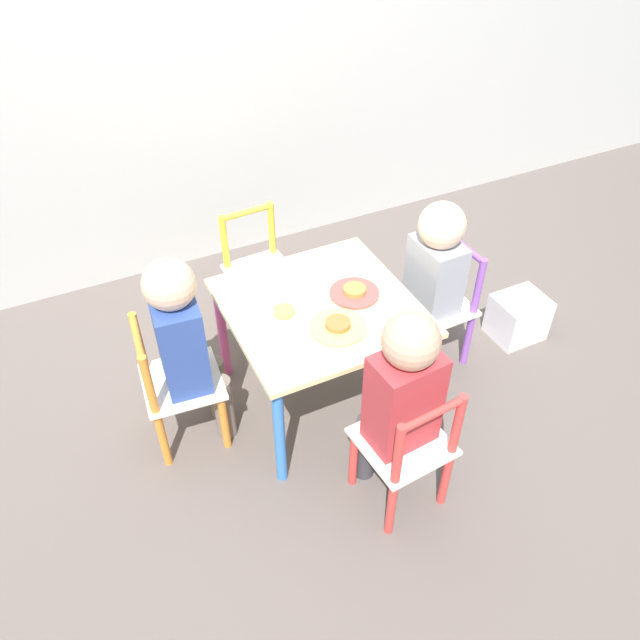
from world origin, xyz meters
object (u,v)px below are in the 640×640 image
object	(u,v)px
child_right	(432,272)
plate_front	(338,326)
chair_orange	(176,386)
plate_left	(284,314)
child_left	(185,338)
chair_yellow	(259,273)
storage_bin	(518,317)
child_front	(401,393)
kids_table	(320,318)
chair_purple	(439,306)
chair_red	(407,450)
plate_right	(354,292)

from	to	relation	value
child_right	plate_front	world-z (taller)	child_right
child_right	chair_orange	bearing A→B (deg)	-93.56
plate_left	child_left	bearing A→B (deg)	172.73
chair_yellow	storage_bin	size ratio (longest dim) A/B	2.46
plate_front	chair_orange	bearing A→B (deg)	160.94
plate_left	storage_bin	world-z (taller)	plate_left
plate_left	child_front	bearing A→B (deg)	-69.69
chair_yellow	child_right	xyz separation A→B (m)	(0.49, -0.51, 0.19)
kids_table	plate_front	distance (m)	0.15
plate_left	storage_bin	bearing A→B (deg)	-2.46
child_front	plate_left	distance (m)	0.49
chair_yellow	child_front	bearing A→B (deg)	-89.30
child_right	chair_purple	bearing A→B (deg)	90.00
chair_purple	child_left	size ratio (longest dim) A/B	0.68
child_left	storage_bin	size ratio (longest dim) A/B	3.63
chair_purple	plate_front	world-z (taller)	chair_purple
chair_red	child_left	distance (m)	0.78
chair_orange	chair_yellow	xyz separation A→B (m)	(0.49, 0.48, 0.00)
chair_purple	plate_left	distance (m)	0.69
plate_front	plate_left	xyz separation A→B (m)	(-0.13, 0.13, 0.00)
child_front	child_left	bearing A→B (deg)	-49.96
child_right	plate_left	xyz separation A→B (m)	(-0.60, -0.01, 0.03)
kids_table	plate_left	xyz separation A→B (m)	(-0.13, 0.00, 0.07)
chair_orange	plate_left	xyz separation A→B (m)	(0.39, -0.05, 0.21)
child_front	child_right	bearing A→B (deg)	-136.57
plate_left	kids_table	bearing A→B (deg)	-0.00
plate_left	plate_right	distance (m)	0.27
chair_red	child_right	distance (m)	0.70
child_right	plate_left	size ratio (longest dim) A/B	4.59
chair_purple	child_front	xyz separation A→B (m)	(-0.49, -0.48, 0.20)
child_right	plate_right	bearing A→B (deg)	-89.39
child_left	child_right	bearing A→B (deg)	-86.65
chair_red	chair_orange	size ratio (longest dim) A/B	1.00
child_front	plate_front	distance (m)	0.33
chair_purple	child_left	xyz separation A→B (m)	(-0.99, 0.03, 0.20)
plate_left	storage_bin	xyz separation A→B (m)	(1.04, -0.04, -0.37)
plate_right	child_right	bearing A→B (deg)	2.12
child_right	child_front	bearing A→B (deg)	-43.35
chair_orange	plate_left	bearing A→B (deg)	-91.76
chair_yellow	child_left	xyz separation A→B (m)	(-0.43, -0.48, 0.20)
plate_right	plate_left	bearing A→B (deg)	180.00
child_front	child_left	xyz separation A→B (m)	(-0.50, 0.50, 0.00)
chair_orange	chair_yellow	bearing A→B (deg)	-40.79
plate_left	plate_right	xyz separation A→B (m)	(0.27, -0.00, 0.00)
child_left	plate_right	bearing A→B (deg)	-88.84
chair_purple	child_left	distance (m)	1.01
storage_bin	child_left	bearing A→B (deg)	176.38
child_front	plate_left	world-z (taller)	child_front
chair_orange	storage_bin	size ratio (longest dim) A/B	2.46
chair_orange	plate_right	size ratio (longest dim) A/B	2.94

